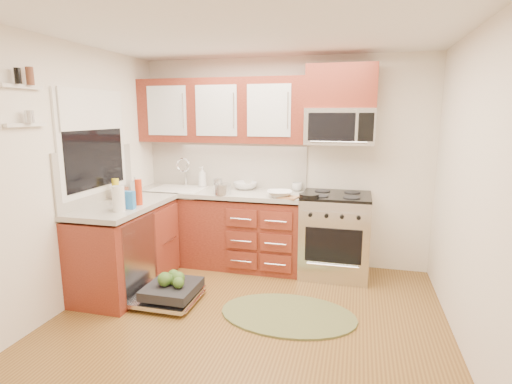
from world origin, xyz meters
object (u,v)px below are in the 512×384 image
(microwave, at_px, (340,126))
(cup, at_px, (297,187))
(dishwasher, at_px, (169,293))
(stock_pot, at_px, (222,189))
(rug, at_px, (288,315))
(bowl_a, at_px, (280,194))
(bowl_b, at_px, (245,186))
(upper_cabinets, at_px, (221,111))
(range, at_px, (335,235))
(skillet, at_px, (309,196))
(cutting_board, at_px, (287,197))
(sink, at_px, (179,199))
(paper_towel_roll, at_px, (119,199))

(microwave, xyz_separation_m, cup, (-0.48, 0.10, -0.73))
(dishwasher, distance_m, stock_pot, 1.30)
(rug, xyz_separation_m, bowl_a, (-0.27, 0.93, 0.95))
(dishwasher, distance_m, bowl_a, 1.58)
(bowl_b, bearing_deg, stock_pot, -113.75)
(stock_pot, bearing_deg, upper_cabinets, 108.71)
(stock_pot, height_order, bowl_b, stock_pot)
(range, bearing_deg, microwave, 90.00)
(rug, xyz_separation_m, bowl_b, (-0.77, 1.28, 0.96))
(skillet, relative_size, cutting_board, 0.83)
(upper_cabinets, bearing_deg, sink, -163.55)
(paper_towel_roll, distance_m, bowl_b, 1.64)
(rug, bearing_deg, microwave, 74.24)
(dishwasher, xyz_separation_m, bowl_b, (0.42, 1.30, 0.87))
(microwave, bearing_deg, range, -90.00)
(rug, distance_m, bowl_b, 1.77)
(upper_cabinets, distance_m, cutting_board, 1.33)
(upper_cabinets, xyz_separation_m, cup, (0.93, 0.07, -0.90))
(paper_towel_roll, bearing_deg, cup, 44.30)
(skillet, distance_m, bowl_a, 0.34)
(upper_cabinets, distance_m, cup, 1.29)
(paper_towel_roll, bearing_deg, stock_pot, 56.27)
(skillet, distance_m, cutting_board, 0.26)
(cup, bearing_deg, microwave, -11.77)
(dishwasher, bearing_deg, cutting_board, 42.42)
(stock_pot, bearing_deg, bowl_a, 2.57)
(rug, relative_size, paper_towel_roll, 5.15)
(bowl_a, height_order, bowl_b, bowl_b)
(bowl_b, bearing_deg, upper_cabinets, -175.03)
(upper_cabinets, distance_m, range, 1.99)
(stock_pot, relative_size, cup, 1.65)
(dishwasher, relative_size, bowl_b, 2.45)
(upper_cabinets, xyz_separation_m, sink, (-0.52, -0.16, -1.07))
(microwave, xyz_separation_m, stock_pot, (-1.28, -0.33, -0.71))
(bowl_a, bearing_deg, stock_pot, -177.43)
(bowl_b, bearing_deg, dishwasher, -108.00)
(stock_pot, bearing_deg, dishwasher, -105.51)
(paper_towel_roll, distance_m, cup, 2.08)
(sink, bearing_deg, dishwasher, -70.80)
(microwave, distance_m, cup, 0.88)
(dishwasher, height_order, paper_towel_roll, paper_towel_roll)
(sink, bearing_deg, stock_pot, -17.22)
(bowl_a, bearing_deg, cup, 71.11)
(microwave, relative_size, paper_towel_roll, 3.10)
(upper_cabinets, xyz_separation_m, range, (1.41, -0.15, -1.40))
(skillet, xyz_separation_m, bowl_b, (-0.84, 0.42, -0.00))
(upper_cabinets, bearing_deg, range, -5.89)
(sink, distance_m, cup, 1.48)
(range, distance_m, cutting_board, 0.73)
(paper_towel_roll, height_order, bowl_a, paper_towel_roll)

